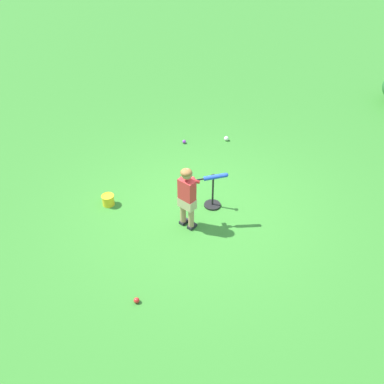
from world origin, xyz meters
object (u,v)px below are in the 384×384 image
(play_ball_far_right, at_px, (226,138))
(batting_tee, at_px, (212,201))
(child_batter, at_px, (189,192))
(toy_bucket, at_px, (108,200))
(play_ball_behind_batter, at_px, (137,300))
(play_ball_by_bucket, at_px, (184,142))

(play_ball_far_right, relative_size, batting_tee, 0.15)
(child_batter, height_order, play_ball_far_right, child_batter)
(toy_bucket, bearing_deg, play_ball_behind_batter, -56.97)
(child_batter, relative_size, play_ball_far_right, 11.34)
(play_ball_behind_batter, height_order, play_ball_by_bucket, play_ball_behind_batter)
(child_batter, relative_size, batting_tee, 1.74)
(toy_bucket, bearing_deg, play_ball_far_right, 60.07)
(child_batter, distance_m, play_ball_behind_batter, 1.78)
(play_ball_far_right, distance_m, play_ball_behind_batter, 4.44)
(play_ball_by_bucket, xyz_separation_m, toy_bucket, (-0.68, -2.28, 0.06))
(play_ball_far_right, height_order, toy_bucket, toy_bucket)
(batting_tee, bearing_deg, play_ball_behind_batter, -102.94)
(child_batter, xyz_separation_m, play_ball_behind_batter, (-0.26, -1.65, -0.61))
(toy_bucket, bearing_deg, child_batter, -6.65)
(play_ball_far_right, bearing_deg, child_batter, -91.18)
(batting_tee, height_order, toy_bucket, batting_tee)
(child_batter, bearing_deg, batting_tee, 66.61)
(play_ball_far_right, bearing_deg, batting_tee, -84.95)
(play_ball_behind_batter, bearing_deg, child_batter, 81.00)
(child_batter, xyz_separation_m, play_ball_far_right, (0.06, 2.78, -0.60))
(child_batter, relative_size, play_ball_behind_batter, 14.06)
(play_ball_by_bucket, bearing_deg, play_ball_far_right, 22.01)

